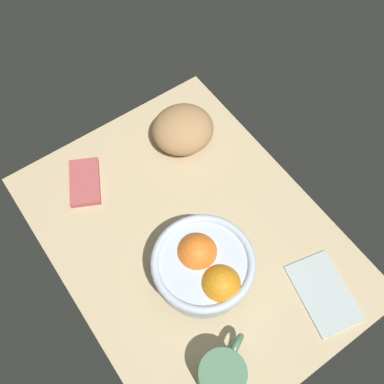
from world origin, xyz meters
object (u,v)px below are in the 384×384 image
napkin_folded (85,182)px  napkin_spare (324,292)px  mug (223,375)px  bread_loaf (183,129)px  fruit_bowl (204,267)px

napkin_folded → napkin_spare: (-49.44, -26.35, -0.32)cm
mug → bread_loaf: bearing=-27.2°
bread_loaf → mug: size_ratio=1.20×
napkin_spare → mug: mug is taller
bread_loaf → mug: 53.60cm
fruit_bowl → napkin_spare: fruit_bowl is taller
fruit_bowl → napkin_spare: 24.61cm
napkin_folded → mug: bearing=-179.8°
napkin_spare → bread_loaf: bearing=2.0°
bread_loaf → napkin_folded: size_ratio=1.22×
fruit_bowl → bread_loaf: bearing=-27.7°
napkin_folded → napkin_spare: napkin_folded is taller
fruit_bowl → bread_loaf: (30.34, -15.95, -1.72)cm
fruit_bowl → mug: fruit_bowl is taller
bread_loaf → napkin_folded: bearing=83.5°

